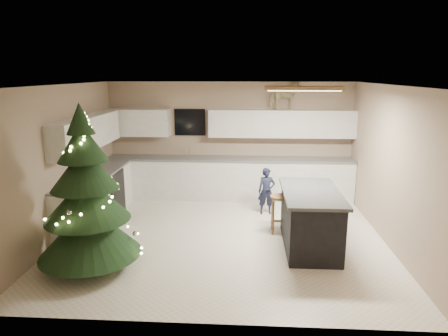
{
  "coord_description": "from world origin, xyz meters",
  "views": [
    {
      "loc": [
        0.41,
        -6.5,
        2.79
      ],
      "look_at": [
        0.0,
        0.35,
        1.15
      ],
      "focal_mm": 32.0,
      "sensor_mm": 36.0,
      "label": 1
    }
  ],
  "objects": [
    {
      "name": "ground_plane",
      "position": [
        0.0,
        0.0,
        0.0
      ],
      "size": [
        5.5,
        5.5,
        0.0
      ],
      "primitive_type": "plane",
      "color": "silver"
    },
    {
      "name": "bar_stool",
      "position": [
        1.0,
        0.27,
        0.51
      ],
      "size": [
        0.35,
        0.35,
        0.68
      ],
      "rotation": [
        0.0,
        0.0,
        0.37
      ],
      "color": "brown",
      "rests_on": "ground_plane"
    },
    {
      "name": "island",
      "position": [
        1.44,
        -0.31,
        0.48
      ],
      "size": [
        0.9,
        1.7,
        0.95
      ],
      "color": "black",
      "rests_on": "ground_plane"
    },
    {
      "name": "christmas_tree",
      "position": [
        -1.85,
        -1.25,
        0.99
      ],
      "size": [
        1.51,
        1.46,
        2.41
      ],
      "rotation": [
        0.0,
        0.0,
        0.43
      ],
      "color": "#3F2816",
      "rests_on": "ground_plane"
    },
    {
      "name": "room_shell",
      "position": [
        0.02,
        0.0,
        1.75
      ],
      "size": [
        5.52,
        5.02,
        2.61
      ],
      "color": "tan",
      "rests_on": "ground_plane"
    },
    {
      "name": "cabinetry",
      "position": [
        -0.91,
        1.65,
        0.76
      ],
      "size": [
        5.5,
        3.2,
        2.0
      ],
      "color": "white",
      "rests_on": "ground_plane"
    },
    {
      "name": "rocking_horse",
      "position": [
        1.21,
        2.33,
        2.3
      ],
      "size": [
        0.72,
        0.54,
        0.58
      ],
      "rotation": [
        0.0,
        0.0,
        1.98
      ],
      "color": "brown",
      "rests_on": "cabinetry"
    },
    {
      "name": "toddler",
      "position": [
        0.8,
        1.23,
        0.47
      ],
      "size": [
        0.36,
        0.24,
        0.95
      ],
      "primitive_type": "imported",
      "rotation": [
        0.0,
        0.0,
        0.05
      ],
      "color": "black",
      "rests_on": "ground_plane"
    }
  ]
}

